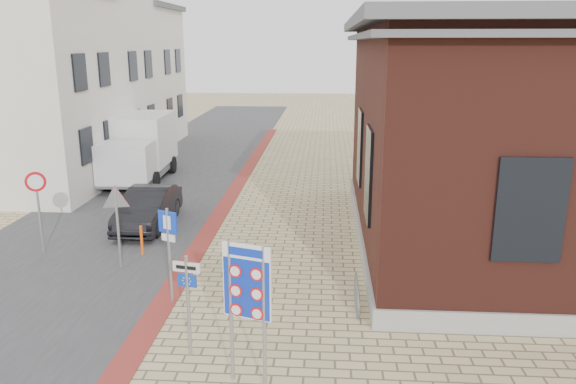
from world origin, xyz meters
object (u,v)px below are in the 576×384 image
(border_sign, at_px, (247,285))
(essen_sign, at_px, (188,292))
(sedan, at_px, (148,208))
(bollard, at_px, (142,241))
(parking_sign, at_px, (169,240))
(box_truck, at_px, (140,148))

(border_sign, bearing_deg, essen_sign, 163.91)
(sedan, xyz_separation_m, bollard, (0.64, -2.70, -0.20))
(parking_sign, bearing_deg, bollard, 143.81)
(essen_sign, xyz_separation_m, parking_sign, (-1.00, 2.27, 0.23))
(parking_sign, bearing_deg, sedan, 136.62)
(sedan, relative_size, parking_sign, 1.68)
(border_sign, distance_m, essen_sign, 1.67)
(essen_sign, bearing_deg, parking_sign, 125.26)
(box_truck, height_order, essen_sign, box_truck)
(box_truck, xyz_separation_m, parking_sign, (4.71, -12.19, 0.10))
(border_sign, height_order, parking_sign, border_sign)
(sedan, relative_size, box_truck, 0.70)
(sedan, height_order, parking_sign, parking_sign)
(box_truck, bearing_deg, sedan, -72.53)
(sedan, distance_m, parking_sign, 6.24)
(bollard, bearing_deg, parking_sign, -60.46)
(essen_sign, relative_size, bollard, 2.30)
(box_truck, bearing_deg, essen_sign, -71.01)
(border_sign, height_order, essen_sign, border_sign)
(sedan, distance_m, essen_sign, 8.68)
(sedan, relative_size, border_sign, 1.47)
(sedan, xyz_separation_m, parking_sign, (2.34, -5.70, 0.95))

